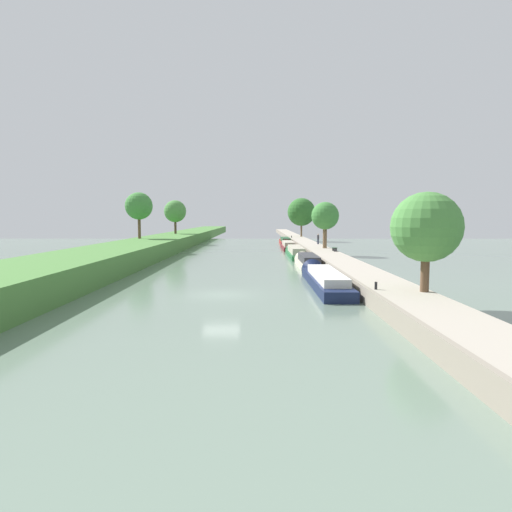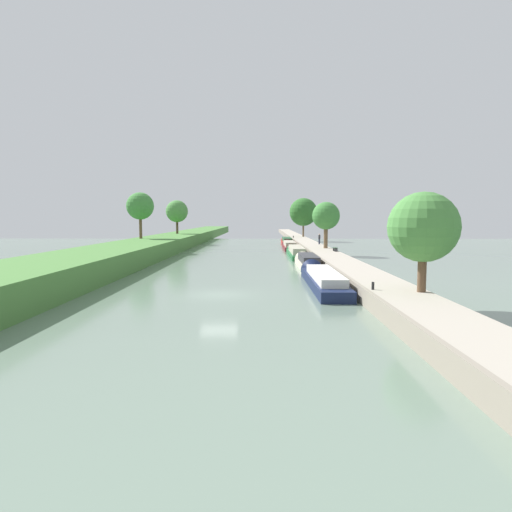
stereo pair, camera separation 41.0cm
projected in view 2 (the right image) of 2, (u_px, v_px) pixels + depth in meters
ground_plane at (219, 295)px, 30.14m from camera, size 160.00×160.00×0.00m
left_grassy_bank at (27, 279)px, 30.23m from camera, size 7.92×260.00×2.05m
right_towpath at (379, 288)px, 29.95m from camera, size 3.42×260.00×1.00m
stone_quay at (352, 287)px, 29.97m from camera, size 0.25×260.00×1.05m
narrowboat_navy at (322, 278)px, 34.29m from camera, size 2.15×14.65×2.04m
narrowboat_cream at (307, 262)px, 46.95m from camera, size 1.96×11.10×2.00m
narrowboat_green at (296, 252)px, 60.01m from camera, size 1.90×14.18×2.01m
narrowboat_maroon at (289, 246)px, 74.18m from camera, size 1.99×12.63×1.97m
narrowboat_red at (287, 241)px, 87.00m from camera, size 1.85×12.81×1.92m
tree_rightbank_near at (423, 227)px, 24.98m from camera, size 3.97×3.97×5.68m
tree_rightbank_midnear at (326, 216)px, 60.94m from camera, size 3.79×3.79×6.36m
tree_rightbank_midfar at (303, 212)px, 97.35m from camera, size 6.11×6.11×8.48m
tree_leftbank_downstream at (140, 206)px, 66.71m from camera, size 4.09×4.09×6.94m
tree_leftbank_upstream at (177, 211)px, 86.69m from camera, size 4.30×4.30×6.53m
person_walking at (319, 239)px, 70.31m from camera, size 0.34×0.34×1.66m
mooring_bollard_near at (373, 286)px, 26.08m from camera, size 0.16×0.16×0.45m
mooring_bollard_far at (293, 237)px, 92.32m from camera, size 0.16×0.16×0.45m
park_bench at (335, 248)px, 55.70m from camera, size 0.44×1.50×0.47m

